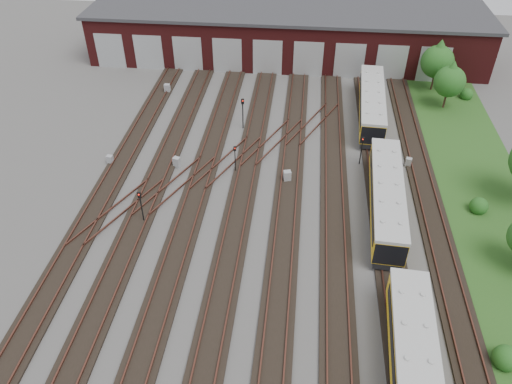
# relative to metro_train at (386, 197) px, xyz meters

# --- Properties ---
(ground) EXTENTS (120.00, 120.00, 0.00)m
(ground) POSITION_rel_metro_train_xyz_m (-10.00, -8.11, -1.77)
(ground) COLOR #44413F
(ground) RESTS_ON ground
(track_network) EXTENTS (30.40, 70.00, 0.33)m
(track_network) POSITION_rel_metro_train_xyz_m (-10.17, -7.53, -1.66)
(track_network) COLOR black
(track_network) RESTS_ON ground
(maintenance_shed) EXTENTS (51.00, 12.50, 6.35)m
(maintenance_shed) POSITION_rel_metro_train_xyz_m (-10.01, 31.86, 1.44)
(maintenance_shed) COLOR #4A1213
(maintenance_shed) RESTS_ON ground
(grass_verge) EXTENTS (8.00, 55.00, 0.05)m
(grass_verge) POSITION_rel_metro_train_xyz_m (9.00, 1.89, -1.74)
(grass_verge) COLOR #1C4818
(grass_verge) RESTS_ON ground
(metro_train) EXTENTS (3.24, 45.69, 2.80)m
(metro_train) POSITION_rel_metro_train_xyz_m (0.00, 0.00, 0.00)
(metro_train) COLOR black
(metro_train) RESTS_ON ground
(signal_mast_0) EXTENTS (0.27, 0.25, 3.03)m
(signal_mast_0) POSITION_rel_metro_train_xyz_m (-19.53, -3.07, 0.19)
(signal_mast_0) COLOR black
(signal_mast_0) RESTS_ON ground
(signal_mast_1) EXTENTS (0.25, 0.24, 2.79)m
(signal_mast_1) POSITION_rel_metro_train_xyz_m (-13.05, 4.61, 0.02)
(signal_mast_1) COLOR black
(signal_mast_1) RESTS_ON ground
(signal_mast_2) EXTENTS (0.32, 0.31, 3.41)m
(signal_mast_2) POSITION_rel_metro_train_xyz_m (-13.35, 12.49, 0.42)
(signal_mast_2) COLOR black
(signal_mast_2) RESTS_ON ground
(signal_mast_3) EXTENTS (0.28, 0.26, 2.92)m
(signal_mast_3) POSITION_rel_metro_train_xyz_m (-1.55, 7.18, 0.11)
(signal_mast_3) COLOR black
(signal_mast_3) RESTS_ON ground
(relay_cabinet_0) EXTENTS (0.58, 0.51, 0.90)m
(relay_cabinet_0) POSITION_rel_metro_train_xyz_m (-25.00, 4.67, -1.32)
(relay_cabinet_0) COLOR #929496
(relay_cabinet_0) RESTS_ON ground
(relay_cabinet_1) EXTENTS (0.67, 0.57, 1.05)m
(relay_cabinet_1) POSITION_rel_metro_train_xyz_m (-23.24, 19.62, -1.24)
(relay_cabinet_1) COLOR #929496
(relay_cabinet_1) RESTS_ON ground
(relay_cabinet_2) EXTENTS (0.74, 0.67, 1.02)m
(relay_cabinet_2) POSITION_rel_metro_train_xyz_m (-18.62, 4.85, -1.26)
(relay_cabinet_2) COLOR #929496
(relay_cabinet_2) RESTS_ON ground
(relay_cabinet_3) EXTENTS (0.77, 0.69, 1.07)m
(relay_cabinet_3) POSITION_rel_metro_train_xyz_m (-8.22, 3.69, -1.23)
(relay_cabinet_3) COLOR #929496
(relay_cabinet_3) RESTS_ON ground
(relay_cabinet_4) EXTENTS (0.64, 0.58, 0.89)m
(relay_cabinet_4) POSITION_rel_metro_train_xyz_m (2.95, 7.24, -1.32)
(relay_cabinet_4) COLOR #929496
(relay_cabinet_4) RESTS_ON ground
(tree_0) EXTENTS (3.73, 3.73, 6.19)m
(tree_0) POSITION_rel_metro_train_xyz_m (7.79, 23.68, 2.21)
(tree_0) COLOR #352218
(tree_0) RESTS_ON ground
(tree_1) EXTENTS (3.36, 3.36, 5.57)m
(tree_1) POSITION_rel_metro_train_xyz_m (8.40, 19.32, 1.81)
(tree_1) COLOR #352218
(tree_1) RESTS_ON ground
(bush_0) EXTENTS (1.62, 1.62, 1.62)m
(bush_0) POSITION_rel_metro_train_xyz_m (6.00, -13.50, -0.96)
(bush_0) COLOR #1B4C15
(bush_0) RESTS_ON ground
(bush_1) EXTENTS (1.51, 1.51, 1.51)m
(bush_1) POSITION_rel_metro_train_xyz_m (7.90, 1.20, -1.01)
(bush_1) COLOR #1B4C15
(bush_1) RESTS_ON ground
(bush_2) EXTENTS (1.45, 1.45, 1.45)m
(bush_2) POSITION_rel_metro_train_xyz_m (11.40, 21.85, -1.04)
(bush_2) COLOR #1B4C15
(bush_2) RESTS_ON ground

